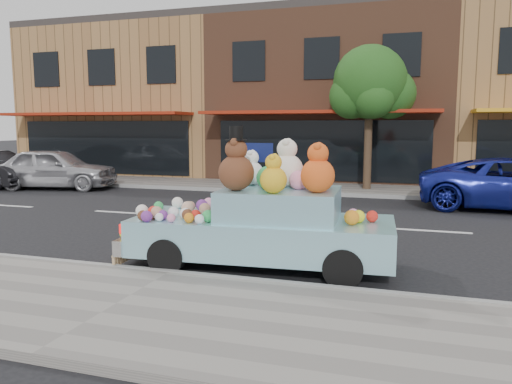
% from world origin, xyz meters
% --- Properties ---
extents(ground, '(120.00, 120.00, 0.00)m').
position_xyz_m(ground, '(0.00, 0.00, 0.00)').
color(ground, black).
rests_on(ground, ground).
extents(near_sidewalk, '(60.00, 3.00, 0.12)m').
position_xyz_m(near_sidewalk, '(0.00, -6.50, 0.06)').
color(near_sidewalk, gray).
rests_on(near_sidewalk, ground).
extents(far_sidewalk, '(60.00, 3.00, 0.12)m').
position_xyz_m(far_sidewalk, '(0.00, 6.50, 0.06)').
color(far_sidewalk, gray).
rests_on(far_sidewalk, ground).
extents(near_kerb, '(60.00, 0.12, 0.13)m').
position_xyz_m(near_kerb, '(0.00, -5.00, 0.07)').
color(near_kerb, gray).
rests_on(near_kerb, ground).
extents(far_kerb, '(60.00, 0.12, 0.13)m').
position_xyz_m(far_kerb, '(0.00, 5.00, 0.07)').
color(far_kerb, gray).
rests_on(far_kerb, ground).
extents(storefront_left, '(10.00, 9.80, 7.30)m').
position_xyz_m(storefront_left, '(-10.00, 11.97, 3.64)').
color(storefront_left, olive).
rests_on(storefront_left, ground).
extents(storefront_mid, '(10.00, 9.80, 7.30)m').
position_xyz_m(storefront_mid, '(0.00, 11.97, 3.64)').
color(storefront_mid, brown).
rests_on(storefront_mid, ground).
extents(street_tree, '(3.00, 2.70, 5.22)m').
position_xyz_m(street_tree, '(2.03, 6.55, 3.69)').
color(street_tree, '#38281C').
rests_on(street_tree, ground).
extents(car_silver, '(4.87, 2.77, 1.56)m').
position_xyz_m(car_silver, '(-9.41, 3.85, 0.78)').
color(car_silver, '#BBBBC0').
rests_on(car_silver, ground).
extents(art_car, '(4.59, 2.04, 2.38)m').
position_xyz_m(art_car, '(1.24, -3.98, 0.82)').
color(art_car, black).
rests_on(art_car, ground).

